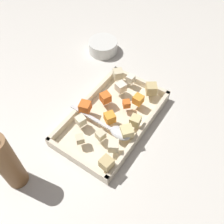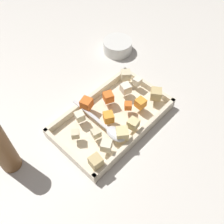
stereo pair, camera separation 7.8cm
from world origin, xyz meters
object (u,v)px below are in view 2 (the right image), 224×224
Objects in this scene: serving_spoon at (112,131)px; pepper_mill at (0,146)px; baking_dish at (112,119)px; small_prep_bowl at (118,46)px.

serving_spoon is 0.98× the size of pepper_mill.
baking_dish is 0.34m from pepper_mill.
pepper_mill is (-0.26, 0.15, 0.05)m from serving_spoon.
small_prep_bowl is at bearing 39.75° from baking_dish.
serving_spoon reaches higher than small_prep_bowl.
baking_dish is 0.08m from serving_spoon.
small_prep_bowl is at bearing -48.56° from serving_spoon.
small_prep_bowl is at bearing 11.73° from pepper_mill.
pepper_mill is 0.59m from small_prep_bowl.
serving_spoon is at bearing -135.43° from baking_dish.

